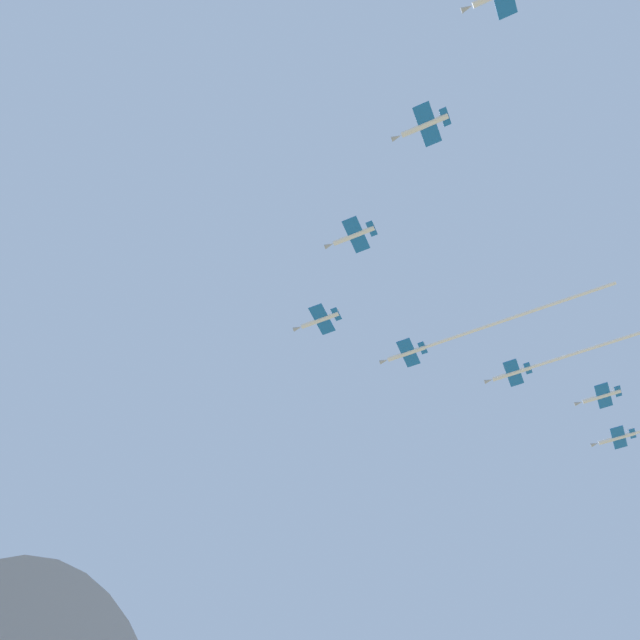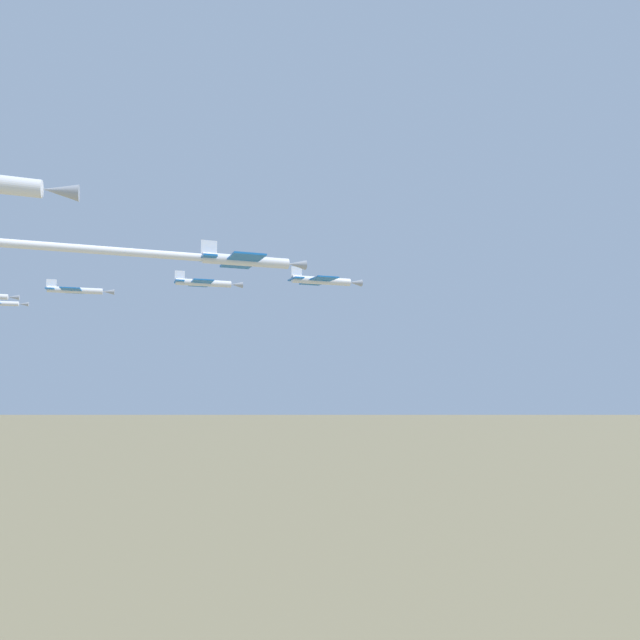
% 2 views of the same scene
% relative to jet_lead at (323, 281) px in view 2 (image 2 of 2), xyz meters
% --- Properties ---
extents(jet_lead, '(13.33, 10.07, 2.76)m').
position_rel_jet_lead_xyz_m(jet_lead, '(0.00, 0.00, 0.00)').
color(jet_lead, white).
extents(jet_port_inner, '(13.33, 10.07, 2.76)m').
position_rel_jet_lead_xyz_m(jet_port_inner, '(21.62, -13.51, 1.29)').
color(jet_port_inner, white).
extents(jet_starboard_inner, '(61.11, 19.95, 2.76)m').
position_rel_jet_lead_xyz_m(jet_starboard_inner, '(28.60, 27.26, -1.29)').
color(jet_starboard_inner, white).
extents(jet_port_outer, '(13.33, 10.07, 2.76)m').
position_rel_jet_lead_xyz_m(jet_port_outer, '(49.97, -25.17, 1.00)').
color(jet_port_outer, white).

